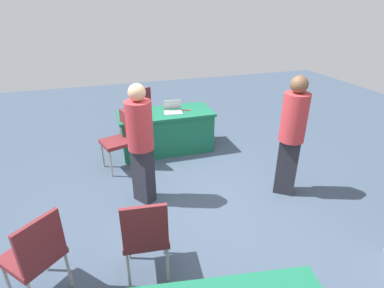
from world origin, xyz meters
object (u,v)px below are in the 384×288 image
object	(u,v)px
table_foreground	(166,131)
chair_aisle	(36,253)
chair_back_row	(120,137)
person_attendee_standing	(141,140)
person_presenter	(292,132)
scissors_red	(186,110)
yarn_ball	(135,112)
chair_near_front	(139,107)
laptop_silver	(173,110)
chair_tucked_left	(145,233)

from	to	relation	value
table_foreground	chair_aisle	bearing A→B (deg)	56.32
chair_back_row	person_attendee_standing	bearing A→B (deg)	173.96
table_foreground	person_presenter	xyz separation A→B (m)	(-1.32, 1.91, 0.59)
chair_back_row	scissors_red	world-z (taller)	chair_back_row
table_foreground	person_presenter	distance (m)	2.39
chair_back_row	yarn_ball	size ratio (longest dim) A/B	9.45
chair_aisle	chair_back_row	size ratio (longest dim) A/B	0.99
scissors_red	chair_near_front	bearing A→B (deg)	131.53
chair_back_row	scissors_red	xyz separation A→B (m)	(-1.25, -0.41, 0.20)
table_foreground	chair_back_row	size ratio (longest dim) A/B	1.78
laptop_silver	chair_tucked_left	bearing A→B (deg)	78.83
yarn_ball	laptop_silver	bearing A→B (deg)	174.85
person_attendee_standing	yarn_ball	xyz separation A→B (m)	(-0.12, -1.50, -0.14)
chair_near_front	person_attendee_standing	bearing A→B (deg)	-120.89
person_presenter	laptop_silver	bearing A→B (deg)	-19.99
person_attendee_standing	chair_near_front	bearing A→B (deg)	-41.91
table_foreground	chair_back_row	bearing A→B (deg)	26.87
chair_aisle	scissors_red	size ratio (longest dim) A/B	5.30
person_presenter	person_attendee_standing	distance (m)	2.03
person_presenter	yarn_ball	xyz separation A→B (m)	(1.87, -1.92, -0.17)
person_attendee_standing	scissors_red	bearing A→B (deg)	-70.02
table_foreground	chair_aisle	xyz separation A→B (m)	(1.83, 2.75, 0.17)
chair_near_front	person_presenter	bearing A→B (deg)	-83.79
table_foreground	chair_near_front	size ratio (longest dim) A/B	1.77
person_presenter	scissors_red	distance (m)	2.11
table_foreground	chair_aisle	size ratio (longest dim) A/B	1.79
chair_tucked_left	chair_aisle	xyz separation A→B (m)	(0.97, -0.06, -0.01)
chair_near_front	chair_tucked_left	bearing A→B (deg)	-121.04
table_foreground	yarn_ball	size ratio (longest dim) A/B	16.80
table_foreground	yarn_ball	xyz separation A→B (m)	(0.54, -0.02, 0.42)
person_attendee_standing	scissors_red	xyz separation A→B (m)	(-1.05, -1.45, -0.19)
laptop_silver	chair_back_row	bearing A→B (deg)	30.14
chair_tucked_left	yarn_ball	bearing A→B (deg)	90.23
person_attendee_standing	scissors_red	distance (m)	1.80
table_foreground	chair_near_front	bearing A→B (deg)	-72.23
person_presenter	laptop_silver	distance (m)	2.22
person_presenter	table_foreground	bearing A→B (deg)	-17.88
person_presenter	person_attendee_standing	bearing A→B (deg)	25.38
person_presenter	yarn_ball	distance (m)	2.68
laptop_silver	scissors_red	world-z (taller)	laptop_silver
yarn_ball	table_foreground	bearing A→B (deg)	178.28
laptop_silver	yarn_ball	world-z (taller)	laptop_silver
chair_tucked_left	yarn_ball	world-z (taller)	chair_tucked_left
person_presenter	laptop_silver	size ratio (longest dim) A/B	4.85
chair_back_row	table_foreground	bearing A→B (deg)	-80.15
chair_tucked_left	laptop_silver	bearing A→B (deg)	76.86
chair_back_row	laptop_silver	size ratio (longest dim) A/B	2.69
chair_tucked_left	yarn_ball	distance (m)	2.85
chair_back_row	scissors_red	size ratio (longest dim) A/B	5.34
chair_aisle	person_attendee_standing	xyz separation A→B (m)	(-1.16, -1.26, 0.39)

